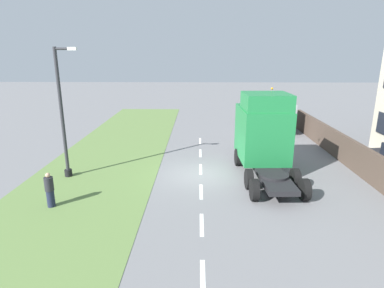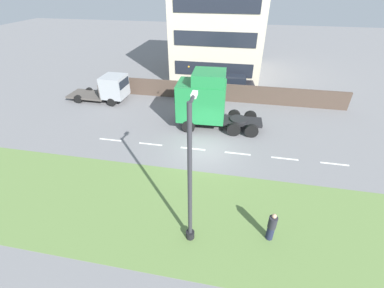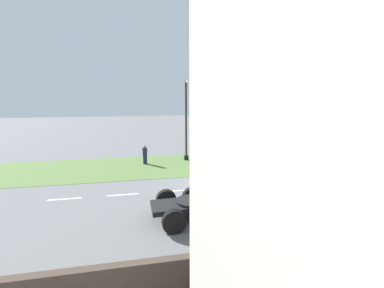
{
  "view_description": "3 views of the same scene",
  "coord_description": "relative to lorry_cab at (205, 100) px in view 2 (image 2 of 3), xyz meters",
  "views": [
    {
      "loc": [
        -0.17,
        -17.05,
        6.67
      ],
      "look_at": [
        -0.47,
        -1.56,
        2.26
      ],
      "focal_mm": 30.0,
      "sensor_mm": 36.0,
      "label": 1
    },
    {
      "loc": [
        -15.07,
        -1.92,
        10.43
      ],
      "look_at": [
        -2.15,
        0.55,
        1.83
      ],
      "focal_mm": 24.0,
      "sensor_mm": 36.0,
      "label": 2
    },
    {
      "loc": [
        14.78,
        -4.38,
        5.74
      ],
      "look_at": [
        -0.28,
        -1.3,
        2.83
      ],
      "focal_mm": 24.0,
      "sensor_mm": 36.0,
      "label": 3
    }
  ],
  "objects": [
    {
      "name": "boundary_wall",
      "position": [
        5.48,
        -0.61,
        -1.44
      ],
      "size": [
        0.25,
        24.0,
        1.72
      ],
      "color": "#4C3D33",
      "rests_on": "ground"
    },
    {
      "name": "pedestrian",
      "position": [
        -10.27,
        -4.66,
        -1.51
      ],
      "size": [
        0.39,
        0.39,
        1.62
      ],
      "color": "#1E233D",
      "rests_on": "ground"
    },
    {
      "name": "lane_markings",
      "position": [
        -3.52,
        -1.31,
        -2.3
      ],
      "size": [
        0.16,
        17.8,
        0.0
      ],
      "color": "white",
      "rests_on": "ground"
    },
    {
      "name": "lorry_cab",
      "position": [
        0.0,
        0.0,
        0.0
      ],
      "size": [
        2.91,
        6.88,
        4.73
      ],
      "rotation": [
        0.0,
        0.0,
        0.04
      ],
      "color": "black",
      "rests_on": "ground"
    },
    {
      "name": "flatbed_truck",
      "position": [
        3.24,
        9.73,
        -0.92
      ],
      "size": [
        2.4,
        5.99,
        2.61
      ],
      "rotation": [
        0.0,
        0.0,
        3.12
      ],
      "color": "#999EA3",
      "rests_on": "ground"
    },
    {
      "name": "building_block",
      "position": [
        14.84,
        0.42,
        2.98
      ],
      "size": [
        11.86,
        9.92,
        11.65
      ],
      "color": "beige",
      "rests_on": "ground"
    },
    {
      "name": "parked_car",
      "position": [
        7.22,
        -1.71,
        -1.33
      ],
      "size": [
        2.29,
        4.82,
        1.99
      ],
      "rotation": [
        0.0,
        0.0,
        0.12
      ],
      "color": "black",
      "rests_on": "ground"
    },
    {
      "name": "ground_plane",
      "position": [
        -3.52,
        -0.61,
        -2.3
      ],
      "size": [
        120.0,
        120.0,
        0.0
      ],
      "primitive_type": "plane",
      "color": "slate",
      "rests_on": "ground"
    },
    {
      "name": "grass_verge",
      "position": [
        -9.52,
        -0.61,
        -2.3
      ],
      "size": [
        7.0,
        44.0,
        0.01
      ],
      "color": "#607F42",
      "rests_on": "ground"
    },
    {
      "name": "lamp_post",
      "position": [
        -10.88,
        -0.97,
        0.83
      ],
      "size": [
        1.32,
        0.4,
        6.98
      ],
      "color": "black",
      "rests_on": "ground"
    }
  ]
}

